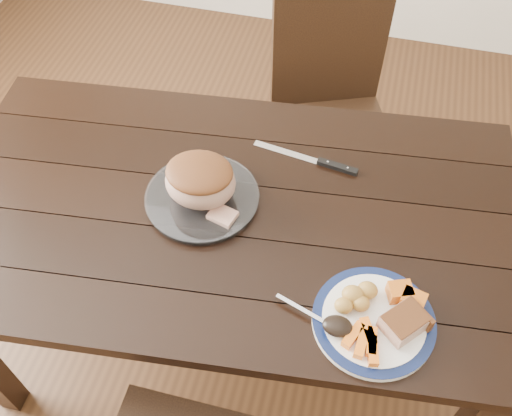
% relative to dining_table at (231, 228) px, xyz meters
% --- Properties ---
extents(ground, '(4.00, 4.00, 0.00)m').
position_rel_dining_table_xyz_m(ground, '(0.00, 0.00, -0.66)').
color(ground, '#472B16').
rests_on(ground, ground).
extents(dining_table, '(1.68, 1.06, 0.75)m').
position_rel_dining_table_xyz_m(dining_table, '(0.00, 0.00, 0.00)').
color(dining_table, black).
rests_on(dining_table, ground).
extents(chair_far, '(0.55, 0.56, 0.93)m').
position_rel_dining_table_xyz_m(chair_far, '(0.18, 0.73, -0.13)').
color(chair_far, black).
rests_on(chair_far, ground).
extents(dinner_plate, '(0.29, 0.29, 0.02)m').
position_rel_dining_table_xyz_m(dinner_plate, '(0.42, -0.25, 0.10)').
color(dinner_plate, white).
rests_on(dinner_plate, dining_table).
extents(plate_rim, '(0.29, 0.29, 0.02)m').
position_rel_dining_table_xyz_m(plate_rim, '(0.42, -0.25, 0.11)').
color(plate_rim, '#0C1840').
rests_on(plate_rim, dinner_plate).
extents(serving_platter, '(0.30, 0.30, 0.02)m').
position_rel_dining_table_xyz_m(serving_platter, '(-0.08, 0.01, 0.10)').
color(serving_platter, white).
rests_on(serving_platter, dining_table).
extents(pork_slice, '(0.12, 0.12, 0.04)m').
position_rel_dining_table_xyz_m(pork_slice, '(0.49, -0.25, 0.13)').
color(pork_slice, tan).
rests_on(pork_slice, dinner_plate).
extents(roasted_potatoes, '(0.10, 0.10, 0.04)m').
position_rel_dining_table_xyz_m(roasted_potatoes, '(0.37, -0.21, 0.13)').
color(roasted_potatoes, gold).
rests_on(roasted_potatoes, dinner_plate).
extents(carrot_batons, '(0.09, 0.11, 0.02)m').
position_rel_dining_table_xyz_m(carrot_batons, '(0.41, -0.31, 0.12)').
color(carrot_batons, orange).
rests_on(carrot_batons, dinner_plate).
extents(pumpkin_wedges, '(0.10, 0.08, 0.04)m').
position_rel_dining_table_xyz_m(pumpkin_wedges, '(0.49, -0.18, 0.13)').
color(pumpkin_wedges, orange).
rests_on(pumpkin_wedges, dinner_plate).
extents(dark_mushroom, '(0.07, 0.05, 0.03)m').
position_rel_dining_table_xyz_m(dark_mushroom, '(0.34, -0.30, 0.13)').
color(dark_mushroom, black).
rests_on(dark_mushroom, dinner_plate).
extents(fork, '(0.17, 0.07, 0.00)m').
position_rel_dining_table_xyz_m(fork, '(0.29, -0.28, 0.11)').
color(fork, silver).
rests_on(fork, dinner_plate).
extents(roast_joint, '(0.19, 0.17, 0.13)m').
position_rel_dining_table_xyz_m(roast_joint, '(-0.08, 0.01, 0.17)').
color(roast_joint, tan).
rests_on(roast_joint, serving_platter).
extents(cut_slice, '(0.08, 0.07, 0.02)m').
position_rel_dining_table_xyz_m(cut_slice, '(-0.00, -0.05, 0.12)').
color(cut_slice, tan).
rests_on(cut_slice, serving_platter).
extents(carving_knife, '(0.32, 0.07, 0.01)m').
position_rel_dining_table_xyz_m(carving_knife, '(0.22, 0.22, 0.10)').
color(carving_knife, silver).
rests_on(carving_knife, dining_table).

